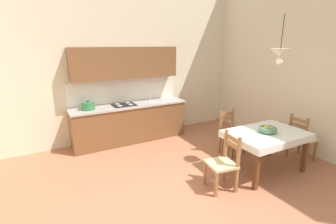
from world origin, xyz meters
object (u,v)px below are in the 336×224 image
at_px(kitchen_cabinetry, 129,106).
at_px(dining_chair_kitchen_side, 231,133).
at_px(dining_chair_tv_side, 223,163).
at_px(fruit_bowl, 267,129).
at_px(pendant_lamp, 280,53).
at_px(dining_chair_window_side, 301,138).
at_px(dining_table, 266,139).

relative_size(kitchen_cabinetry, dining_chair_kitchen_side, 2.92).
relative_size(dining_chair_kitchen_side, dining_chair_tv_side, 1.00).
xyz_separation_m(kitchen_cabinetry, fruit_bowl, (1.62, -2.62, -0.04)).
relative_size(kitchen_cabinetry, pendant_lamp, 3.37).
xyz_separation_m(kitchen_cabinetry, dining_chair_window_side, (2.66, -2.63, -0.41)).
distance_m(dining_chair_window_side, pendant_lamp, 1.91).
relative_size(dining_table, fruit_bowl, 4.69).
bearing_deg(kitchen_cabinetry, dining_chair_kitchen_side, -47.00).
xyz_separation_m(dining_chair_window_side, fruit_bowl, (-1.03, 0.01, 0.37)).
height_order(fruit_bowl, pendant_lamp, pendant_lamp).
relative_size(dining_chair_tv_side, pendant_lamp, 1.16).
bearing_deg(kitchen_cabinetry, dining_chair_tv_side, -77.62).
bearing_deg(pendant_lamp, dining_chair_tv_side, -176.30).
bearing_deg(dining_chair_tv_side, pendant_lamp, 3.70).
xyz_separation_m(fruit_bowl, pendant_lamp, (0.11, 0.01, 1.30)).
distance_m(dining_table, dining_chair_tv_side, 1.06).
bearing_deg(pendant_lamp, dining_table, 177.23).
bearing_deg(fruit_bowl, dining_table, 69.54).
bearing_deg(pendant_lamp, kitchen_cabinetry, 123.59).
relative_size(dining_chair_window_side, fruit_bowl, 3.10).
distance_m(fruit_bowl, pendant_lamp, 1.31).
height_order(dining_chair_tv_side, fruit_bowl, dining_chair_tv_side).
distance_m(dining_table, pendant_lamp, 1.49).
height_order(dining_table, dining_chair_tv_side, dining_chair_tv_side).
bearing_deg(dining_table, kitchen_cabinetry, 122.07).
bearing_deg(dining_chair_window_side, dining_chair_kitchen_side, 139.28).
distance_m(kitchen_cabinetry, dining_chair_kitchen_side, 2.41).
height_order(dining_chair_kitchen_side, dining_chair_tv_side, same).
bearing_deg(dining_chair_window_side, dining_table, 178.47).
xyz_separation_m(dining_chair_tv_side, pendant_lamp, (1.14, 0.07, 1.68)).
bearing_deg(pendant_lamp, dining_chair_window_side, -1.39).
distance_m(kitchen_cabinetry, dining_chair_window_side, 3.76).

